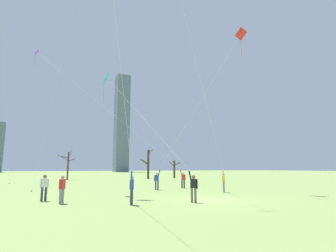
% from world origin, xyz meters
% --- Properties ---
extents(ground_plane, '(400.00, 400.00, 0.00)m').
position_xyz_m(ground_plane, '(0.00, 0.00, 0.00)').
color(ground_plane, '#7A934C').
extents(kite_flyer_midfield_left_orange, '(4.65, 5.43, 19.08)m').
position_xyz_m(kite_flyer_midfield_left_orange, '(-5.98, -0.92, 3.89)').
color(kite_flyer_midfield_left_orange, '#33384C').
rests_on(kite_flyer_midfield_left_orange, ground).
extents(kite_flyer_foreground_right_teal, '(3.86, 9.44, 10.54)m').
position_xyz_m(kite_flyer_foreground_right_teal, '(-2.42, 1.06, 2.85)').
color(kite_flyer_foreground_right_teal, '#726656').
rests_on(kite_flyer_foreground_right_teal, ground).
extents(kite_flyer_foreground_left_purple, '(14.94, 9.99, 16.10)m').
position_xyz_m(kite_flyer_foreground_left_purple, '(1.62, 11.10, 2.98)').
color(kite_flyer_foreground_left_purple, black).
rests_on(kite_flyer_foreground_left_purple, ground).
extents(kite_flyer_midfield_right_blue, '(7.04, 3.30, 17.06)m').
position_xyz_m(kite_flyer_midfield_right_blue, '(3.26, 3.47, 3.36)').
color(kite_flyer_midfield_right_blue, gray).
rests_on(kite_flyer_midfield_right_blue, ground).
extents(kite_flyer_far_back_red, '(7.07, 5.74, 15.44)m').
position_xyz_m(kite_flyer_far_back_red, '(1.47, 7.90, 3.55)').
color(kite_flyer_far_back_red, '#33384C').
rests_on(kite_flyer_far_back_red, ground).
extents(bystander_strolling_midfield, '(0.38, 0.40, 1.62)m').
position_xyz_m(bystander_strolling_midfield, '(-8.76, 2.19, 0.90)').
color(bystander_strolling_midfield, gray).
rests_on(bystander_strolling_midfield, ground).
extents(bystander_far_off_by_trees, '(0.51, 0.24, 1.62)m').
position_xyz_m(bystander_far_off_by_trees, '(-9.63, 3.98, 0.90)').
color(bystander_far_off_by_trees, '#33384C').
rests_on(bystander_far_off_by_trees, ground).
extents(bare_tree_right_of_center, '(2.95, 2.47, 5.21)m').
position_xyz_m(bare_tree_right_of_center, '(-4.72, 35.99, 2.78)').
color(bare_tree_right_of_center, '#4C3828').
rests_on(bare_tree_right_of_center, ground).
extents(bare_tree_far_right_edge, '(2.34, 2.45, 5.61)m').
position_xyz_m(bare_tree_far_right_edge, '(9.87, 34.46, 2.89)').
color(bare_tree_far_right_edge, '#423326').
rests_on(bare_tree_far_right_edge, ground).
extents(bare_tree_leftmost, '(1.51, 3.07, 3.66)m').
position_xyz_m(bare_tree_leftmost, '(16.39, 35.76, 2.02)').
color(bare_tree_leftmost, '#423326').
rests_on(bare_tree_leftmost, ground).
extents(skyline_wide_slab, '(7.41, 6.98, 55.06)m').
position_xyz_m(skyline_wide_slab, '(33.72, 132.27, 27.53)').
color(skyline_wide_slab, slate).
rests_on(skyline_wide_slab, ground).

